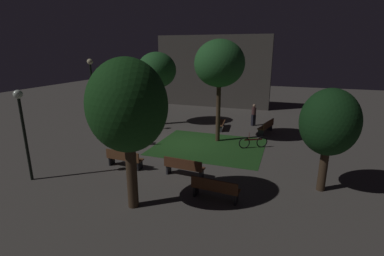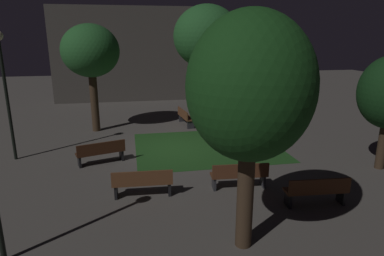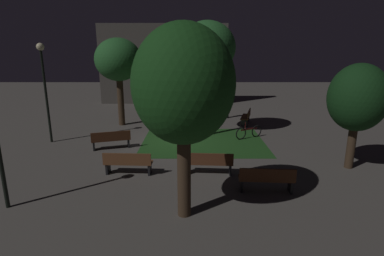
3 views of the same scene
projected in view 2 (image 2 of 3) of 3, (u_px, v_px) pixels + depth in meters
ground_plane at (174, 149)px, 14.44m from camera, size 60.00×60.00×0.00m
grass_lawn at (207, 147)px, 14.67m from camera, size 6.19×5.09×0.01m
bench_front_right at (143, 182)px, 10.00m from camera, size 1.82×0.57×0.88m
bench_corner at (239, 175)px, 10.54m from camera, size 1.83×0.60×0.88m
bench_front_left at (317, 190)px, 9.46m from camera, size 1.83×0.60×0.88m
bench_near_trees at (101, 152)px, 12.62m from camera, size 1.86×0.99×0.88m
bench_by_lamp at (185, 116)px, 18.15m from camera, size 0.69×1.84×0.88m
bench_lawn_edge at (242, 114)px, 18.72m from camera, size 0.94×1.86×0.88m
tree_near_wall at (250, 89)px, 6.83m from camera, size 2.67×2.67×5.26m
tree_back_right at (207, 37)px, 14.61m from camera, size 2.92×2.92×6.04m
tree_left_canopy at (90, 52)px, 16.15m from camera, size 2.79×2.79×5.30m
lamp_post_path_center at (4, 75)px, 12.35m from camera, size 0.36×0.36×4.90m
bicycle at (255, 133)px, 15.58m from camera, size 1.53×0.88×0.93m
pedestrian at (215, 102)px, 20.06m from camera, size 0.33×0.34×1.61m
building_wall_backdrop at (130, 55)px, 24.33m from camera, size 11.01×0.80×6.76m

